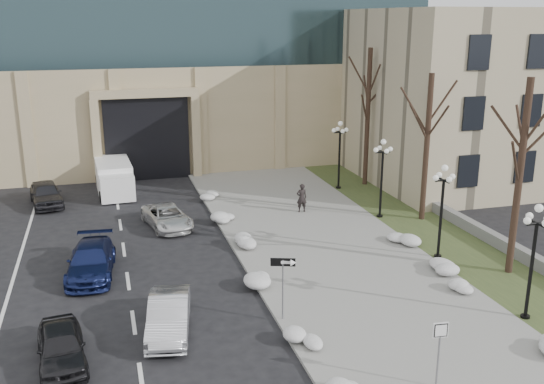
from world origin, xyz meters
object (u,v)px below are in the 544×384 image
Objects in this scene: one_way_sign at (287,270)px; keep_sign at (440,341)px; pedestrian at (302,198)px; box_truck at (114,177)px; lamppost_b at (442,199)px; car_e at (46,194)px; car_c at (91,261)px; car_d at (167,217)px; lamppost_d at (340,146)px; lamppost_a at (534,247)px; lamppost_c at (382,168)px; car_a at (61,346)px; car_b at (169,316)px.

keep_sign is (3.24, -5.56, -0.46)m from one_way_sign.
box_truck is (-10.69, 8.12, -0.01)m from pedestrian.
car_e is at bearing 142.43° from lamppost_b.
one_way_sign is 9.98m from lamppost_b.
car_c reaches higher than car_d.
lamppost_b is at bearing 64.78° from keep_sign.
lamppost_d is at bearing 80.89° from one_way_sign.
lamppost_c is at bearing 90.00° from lamppost_a.
pedestrian is at bearing 87.75° from one_way_sign.
keep_sign is (9.04, -26.41, 0.76)m from box_truck.
car_a is at bearing -156.45° from one_way_sign.
lamppost_c is (12.24, -1.86, 2.46)m from car_d.
box_truck is 27.92m from keep_sign.
lamppost_a is at bearing -90.00° from lamppost_c.
car_a is 0.81× the size of lamppost_b.
car_e is at bearing 89.32° from car_a.
lamppost_d is at bearing 39.91° from car_a.
lamppost_b is (17.31, 4.81, 2.42)m from car_a.
car_a is 14.11m from car_d.
lamppost_b is at bearing 117.40° from pedestrian.
car_b is at bearing 54.22° from pedestrian.
one_way_sign is at bearing 126.02° from keep_sign.
car_a is 0.87× the size of car_d.
lamppost_d reaches higher than car_a.
box_truck reaches higher than car_c.
lamppost_c is at bearing 68.31° from one_way_sign.
lamppost_d is at bearing 90.00° from lamppost_a.
pedestrian is at bearing 153.06° from lamppost_c.
lamppost_d is (4.16, 4.39, 2.08)m from pedestrian.
car_e is 21.37m from one_way_sign.
box_truck is 27.65m from lamppost_a.
pedestrian is at bearing 39.68° from car_a.
car_b is 21.60m from lamppost_d.
lamppost_b reaches higher than pedestrian.
car_c is 2.79× the size of pedestrian.
lamppost_d is (9.05, 17.11, 0.87)m from one_way_sign.
keep_sign is 23.44m from lamppost_d.
lamppost_b is at bearing -3.51° from car_c.
lamppost_b is at bearing -90.00° from lamppost_c.
lamppost_a is at bearing -11.49° from car_a.
lamppost_a reaches higher than one_way_sign.
keep_sign is at bearing -120.97° from lamppost_b.
pedestrian is 13.69m from one_way_sign.
one_way_sign is 13.97m from lamppost_c.
car_d is 0.92× the size of lamppost_a.
pedestrian is at bearing 31.80° from car_c.
one_way_sign is (-4.89, -12.73, 1.21)m from pedestrian.
lamppost_b reaches higher than car_c.
box_truck is at bearing 165.89° from lamppost_d.
lamppost_a reaches higher than pedestrian.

